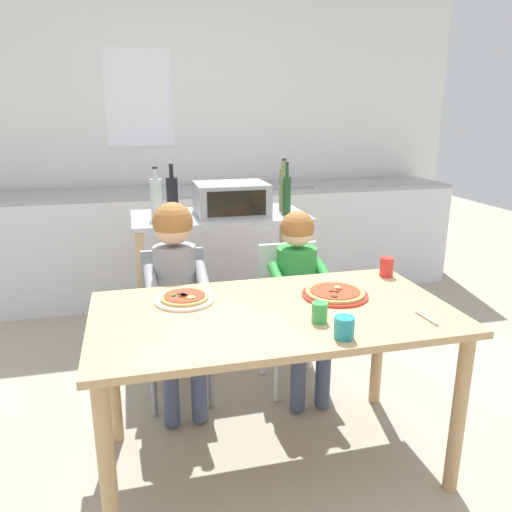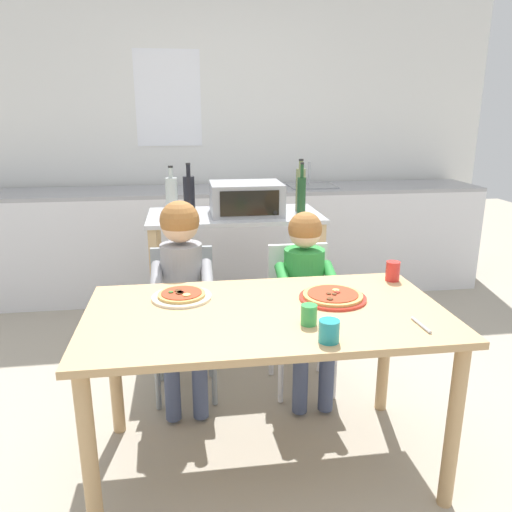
% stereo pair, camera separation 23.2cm
% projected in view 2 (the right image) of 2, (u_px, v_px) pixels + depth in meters
% --- Properties ---
extents(ground_plane, '(10.71, 10.71, 0.00)m').
position_uv_depth(ground_plane, '(239.00, 354.00, 3.31)').
color(ground_plane, '#A89E8C').
extents(back_wall_tiled, '(5.00, 0.13, 2.70)m').
position_uv_depth(back_wall_tiled, '(217.00, 133.00, 4.51)').
color(back_wall_tiled, white).
rests_on(back_wall_tiled, ground).
extents(kitchen_counter, '(4.50, 0.60, 1.11)m').
position_uv_depth(kitchen_counter, '(223.00, 240.00, 4.37)').
color(kitchen_counter, silver).
rests_on(kitchen_counter, ground).
extents(kitchen_island_cart, '(1.10, 0.57, 0.92)m').
position_uv_depth(kitchen_island_cart, '(235.00, 259.00, 3.29)').
color(kitchen_island_cart, '#B7BABF').
rests_on(kitchen_island_cart, ground).
extents(toaster_oven, '(0.45, 0.36, 0.20)m').
position_uv_depth(toaster_oven, '(246.00, 199.00, 3.16)').
color(toaster_oven, '#999BA0').
rests_on(toaster_oven, kitchen_island_cart).
extents(bottle_dark_olive_oil, '(0.05, 0.05, 0.33)m').
position_uv_depth(bottle_dark_olive_oil, '(301.00, 195.00, 3.10)').
color(bottle_dark_olive_oil, '#1E4723').
rests_on(bottle_dark_olive_oil, kitchen_island_cart).
extents(bottle_slim_sauce, '(0.06, 0.06, 0.34)m').
position_uv_depth(bottle_slim_sauce, '(300.00, 189.00, 3.25)').
color(bottle_slim_sauce, olive).
rests_on(bottle_slim_sauce, kitchen_island_cart).
extents(bottle_clear_vinegar, '(0.07, 0.07, 0.31)m').
position_uv_depth(bottle_clear_vinegar, '(189.00, 193.00, 3.23)').
color(bottle_clear_vinegar, black).
rests_on(bottle_clear_vinegar, kitchen_island_cart).
extents(bottle_squat_spirits, '(0.07, 0.07, 0.31)m').
position_uv_depth(bottle_squat_spirits, '(172.00, 196.00, 3.07)').
color(bottle_squat_spirits, '#ADB7B2').
rests_on(bottle_squat_spirits, kitchen_island_cart).
extents(dining_table, '(1.50, 0.81, 0.75)m').
position_uv_depth(dining_table, '(266.00, 332.00, 2.10)').
color(dining_table, tan).
rests_on(dining_table, ground).
extents(dining_chair_left, '(0.36, 0.36, 0.81)m').
position_uv_depth(dining_chair_left, '(184.00, 310.00, 2.78)').
color(dining_chair_left, gray).
rests_on(dining_chair_left, ground).
extents(dining_chair_right, '(0.36, 0.36, 0.81)m').
position_uv_depth(dining_chair_right, '(300.00, 306.00, 2.85)').
color(dining_chair_right, silver).
rests_on(dining_chair_right, ground).
extents(child_in_grey_shirt, '(0.32, 0.42, 1.09)m').
position_uv_depth(child_in_grey_shirt, '(182.00, 278.00, 2.61)').
color(child_in_grey_shirt, '#424C6B').
rests_on(child_in_grey_shirt, ground).
extents(child_in_green_shirt, '(0.32, 0.42, 1.02)m').
position_uv_depth(child_in_green_shirt, '(306.00, 284.00, 2.68)').
color(child_in_green_shirt, '#424C6B').
rests_on(child_in_green_shirt, ground).
extents(pizza_plate_cream, '(0.26, 0.26, 0.03)m').
position_uv_depth(pizza_plate_cream, '(182.00, 296.00, 2.21)').
color(pizza_plate_cream, beige).
rests_on(pizza_plate_cream, dining_table).
extents(pizza_plate_red_rimmed, '(0.30, 0.30, 0.03)m').
position_uv_depth(pizza_plate_red_rimmed, '(333.00, 296.00, 2.20)').
color(pizza_plate_red_rimmed, red).
rests_on(pizza_plate_red_rimmed, dining_table).
extents(drinking_cup_teal, '(0.08, 0.08, 0.08)m').
position_uv_depth(drinking_cup_teal, '(329.00, 331.00, 1.79)').
color(drinking_cup_teal, teal).
rests_on(drinking_cup_teal, dining_table).
extents(drinking_cup_green, '(0.06, 0.06, 0.08)m').
position_uv_depth(drinking_cup_green, '(309.00, 315.00, 1.93)').
color(drinking_cup_green, green).
rests_on(drinking_cup_green, dining_table).
extents(drinking_cup_red, '(0.07, 0.07, 0.10)m').
position_uv_depth(drinking_cup_red, '(393.00, 271.00, 2.43)').
color(drinking_cup_red, red).
rests_on(drinking_cup_red, dining_table).
extents(serving_spoon, '(0.02, 0.14, 0.01)m').
position_uv_depth(serving_spoon, '(421.00, 325.00, 1.92)').
color(serving_spoon, '#B7BABF').
rests_on(serving_spoon, dining_table).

